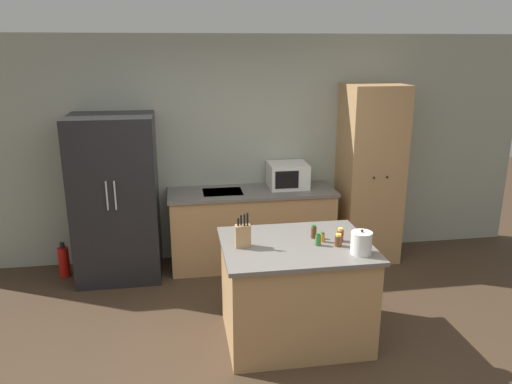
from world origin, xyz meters
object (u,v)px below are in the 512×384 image
knife_block (243,235)px  spice_bottle_pale_salt (318,240)px  spice_bottle_short_red (314,232)px  refrigerator (116,198)px  pantry_cabinet (370,174)px  spice_bottle_green_herb (338,240)px  kettle (361,243)px  fire_extinguisher (64,261)px  spice_bottle_tall_dark (323,237)px  microwave (288,175)px  spice_bottle_amber_oil (340,235)px

knife_block → spice_bottle_pale_salt: knife_block is taller
knife_block → spice_bottle_short_red: (0.63, 0.10, -0.05)m
refrigerator → knife_block: size_ratio=6.07×
pantry_cabinet → knife_block: size_ratio=7.01×
spice_bottle_short_red → pantry_cabinet: bearing=53.9°
spice_bottle_short_red → spice_bottle_pale_salt: size_ratio=1.12×
spice_bottle_green_herb → kettle: 0.22m
fire_extinguisher → spice_bottle_tall_dark: bearing=-32.4°
knife_block → spice_bottle_tall_dark: 0.68m
fire_extinguisher → spice_bottle_pale_salt: bearing=-34.2°
microwave → spice_bottle_short_red: (-0.12, -1.57, -0.10)m
spice_bottle_tall_dark → spice_bottle_amber_oil: bearing=-4.3°
microwave → spice_bottle_short_red: bearing=-94.4°
knife_block → spice_bottle_tall_dark: knife_block is taller
microwave → spice_bottle_amber_oil: (0.08, -1.68, -0.10)m
kettle → spice_bottle_pale_salt: bearing=142.6°
spice_bottle_green_herb → spice_bottle_pale_salt: spice_bottle_green_herb is taller
microwave → spice_bottle_green_herb: microwave is taller
spice_bottle_tall_dark → kettle: size_ratio=0.42×
refrigerator → spice_bottle_pale_salt: (1.79, -1.59, 0.04)m
refrigerator → spice_bottle_short_red: (1.80, -1.42, 0.04)m
microwave → knife_block: (-0.75, -1.67, -0.05)m
refrigerator → spice_bottle_green_herb: bearing=-39.9°
spice_bottle_tall_dark → kettle: kettle is taller
microwave → spice_bottle_green_herb: (0.03, -1.78, -0.10)m
spice_bottle_tall_dark → spice_bottle_green_herb: size_ratio=0.80×
microwave → spice_bottle_pale_salt: (-0.13, -1.73, -0.10)m
spice_bottle_tall_dark → spice_bottle_green_herb: 0.15m
refrigerator → pantry_cabinet: pantry_cabinet is taller
pantry_cabinet → spice_bottle_tall_dark: (-1.03, -1.58, -0.11)m
microwave → spice_bottle_amber_oil: 1.68m
spice_bottle_tall_dark → spice_bottle_green_herb: bearing=-47.7°
pantry_cabinet → spice_bottle_amber_oil: size_ratio=17.62×
kettle → fire_extinguisher: (-2.70, 1.86, -0.80)m
refrigerator → pantry_cabinet: 2.89m
spice_bottle_short_red → microwave: bearing=85.6°
knife_block → fire_extinguisher: size_ratio=0.74×
spice_bottle_green_herb → spice_bottle_short_red: bearing=126.2°
knife_block → spice_bottle_amber_oil: (0.83, -0.01, -0.05)m
pantry_cabinet → spice_bottle_short_red: (-1.08, -1.48, -0.10)m
spice_bottle_amber_oil → kettle: bearing=-74.1°
knife_block → fire_extinguisher: knife_block is taller
spice_bottle_amber_oil → spice_bottle_pale_salt: 0.22m
spice_bottle_short_red → fire_extinguisher: spice_bottle_short_red is taller
refrigerator → spice_bottle_short_red: 2.30m
microwave → spice_bottle_green_herb: size_ratio=4.12×
spice_bottle_tall_dark → spice_bottle_green_herb: (0.10, -0.11, 0.01)m
spice_bottle_pale_salt → spice_bottle_tall_dark: bearing=49.5°
spice_bottle_green_herb → spice_bottle_pale_salt: bearing=165.3°
spice_bottle_tall_dark → spice_bottle_pale_salt: 0.09m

